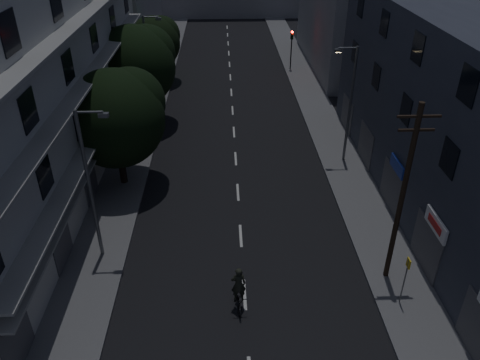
{
  "coord_description": "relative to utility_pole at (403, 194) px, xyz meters",
  "views": [
    {
      "loc": [
        -0.84,
        -9.59,
        15.96
      ],
      "look_at": [
        0.0,
        12.0,
        3.0
      ],
      "focal_mm": 35.0,
      "sensor_mm": 36.0,
      "label": 1
    }
  ],
  "objects": [
    {
      "name": "tree_mid",
      "position": [
        -14.59,
        19.04,
        0.2
      ],
      "size": [
        6.4,
        6.4,
        7.88
      ],
      "color": "black",
      "rests_on": "sidewalk_left"
    },
    {
      "name": "tree_near",
      "position": [
        -14.31,
        9.49,
        -0.03
      ],
      "size": [
        6.07,
        6.07,
        7.49
      ],
      "color": "black",
      "rests_on": "sidewalk_left"
    },
    {
      "name": "cyclist",
      "position": [
        -7.3,
        -1.69,
        -4.09
      ],
      "size": [
        0.79,
        1.86,
        2.3
      ],
      "rotation": [
        0.0,
        0.0,
        0.09
      ],
      "color": "black",
      "rests_on": "ground"
    },
    {
      "name": "traffic_signal_far_left",
      "position": [
        -13.38,
        32.73,
        -1.77
      ],
      "size": [
        0.28,
        0.37,
        4.1
      ],
      "color": "black",
      "rests_on": "sidewalk_left"
    },
    {
      "name": "street_lamp_right",
      "position": [
        0.53,
        11.93,
        -0.27
      ],
      "size": [
        1.51,
        0.25,
        8.0
      ],
      "color": "#54575B",
      "rests_on": "sidewalk_right"
    },
    {
      "name": "sidewalk_left",
      "position": [
        -14.49,
        17.58,
        -4.79
      ],
      "size": [
        3.0,
        90.0,
        0.15
      ],
      "primitive_type": "cube",
      "color": "#565659",
      "rests_on": "ground"
    },
    {
      "name": "bus_stop_sign",
      "position": [
        0.08,
        -1.8,
        -2.98
      ],
      "size": [
        0.06,
        0.35,
        2.52
      ],
      "color": "#595B60",
      "rests_on": "sidewalk_right"
    },
    {
      "name": "traffic_signal_far_right",
      "position": [
        -0.41,
        32.68,
        -1.77
      ],
      "size": [
        0.28,
        0.37,
        4.1
      ],
      "color": "black",
      "rests_on": "sidewalk_right"
    },
    {
      "name": "building_far_right",
      "position": [
        5.01,
        34.58,
        1.63
      ],
      "size": [
        6.0,
        20.0,
        13.0
      ],
      "primitive_type": "cube",
      "color": "slate",
      "rests_on": "ground"
    },
    {
      "name": "utility_pole",
      "position": [
        0.0,
        0.0,
        0.0
      ],
      "size": [
        1.8,
        0.24,
        9.0
      ],
      "color": "black",
      "rests_on": "sidewalk_right"
    },
    {
      "name": "tree_far",
      "position": [
        -14.43,
        29.5,
        -0.73
      ],
      "size": [
        5.15,
        5.15,
        6.37
      ],
      "color": "black",
      "rests_on": "sidewalk_left"
    },
    {
      "name": "street_lamp_left_far",
      "position": [
        -13.88,
        21.48,
        -0.27
      ],
      "size": [
        1.51,
        0.25,
        8.0
      ],
      "color": "#595A61",
      "rests_on": "sidewalk_left"
    },
    {
      "name": "lane_markings",
      "position": [
        -6.99,
        23.83,
        -4.86
      ],
      "size": [
        0.15,
        60.5,
        0.01
      ],
      "color": "beige",
      "rests_on": "ground"
    },
    {
      "name": "street_lamp_left_near",
      "position": [
        -14.14,
        2.18,
        -0.27
      ],
      "size": [
        1.51,
        0.25,
        8.0
      ],
      "color": "slate",
      "rests_on": "sidewalk_left"
    },
    {
      "name": "sidewalk_right",
      "position": [
        0.51,
        17.58,
        -4.79
      ],
      "size": [
        3.0,
        90.0,
        0.15
      ],
      "primitive_type": "cube",
      "color": "#565659",
      "rests_on": "ground"
    },
    {
      "name": "building_right",
      "position": [
        5.01,
        6.58,
        0.63
      ],
      "size": [
        6.19,
        28.0,
        11.0
      ],
      "color": "#2C303C",
      "rests_on": "ground"
    },
    {
      "name": "building_left",
      "position": [
        -18.96,
        10.58,
        2.13
      ],
      "size": [
        7.0,
        36.0,
        14.0
      ],
      "color": "#ABABA6",
      "rests_on": "ground"
    },
    {
      "name": "ground",
      "position": [
        -6.99,
        17.58,
        -4.87
      ],
      "size": [
        160.0,
        160.0,
        0.0
      ],
      "primitive_type": "plane",
      "color": "black",
      "rests_on": "ground"
    }
  ]
}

